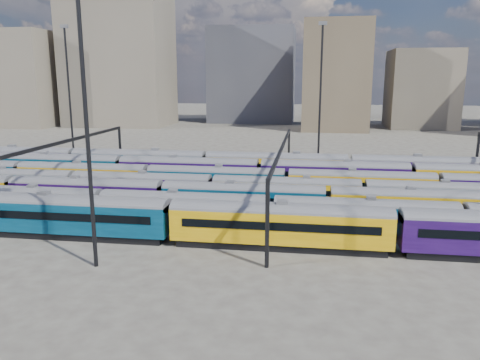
# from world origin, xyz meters

# --- Properties ---
(ground) EXTENTS (500.00, 500.00, 0.00)m
(ground) POSITION_xyz_m (0.00, 0.00, 0.00)
(ground) COLOR #46423C
(ground) RESTS_ON ground
(rake_0) EXTENTS (131.06, 3.19, 5.39)m
(rake_0) POSITION_xyz_m (21.77, -15.00, 2.83)
(rake_0) COLOR black
(rake_0) RESTS_ON ground
(rake_1) EXTENTS (116.00, 2.83, 4.76)m
(rake_1) POSITION_xyz_m (-9.84, -10.00, 2.50)
(rake_1) COLOR black
(rake_1) RESTS_ON ground
(rake_2) EXTENTS (99.09, 2.90, 4.88)m
(rake_2) POSITION_xyz_m (5.76, -5.00, 2.56)
(rake_2) COLOR black
(rake_2) RESTS_ON ground
(rake_3) EXTENTS (115.28, 2.81, 4.73)m
(rake_3) POSITION_xyz_m (0.94, 0.00, 2.48)
(rake_3) COLOR black
(rake_3) RESTS_ON ground
(rake_4) EXTENTS (119.48, 2.92, 4.90)m
(rake_4) POSITION_xyz_m (-9.57, 5.00, 2.57)
(rake_4) COLOR black
(rake_4) RESTS_ON ground
(rake_5) EXTENTS (152.51, 3.18, 5.37)m
(rake_5) POSITION_xyz_m (-4.79, 10.00, 2.82)
(rake_5) COLOR black
(rake_5) RESTS_ON ground
(rake_6) EXTENTS (136.97, 3.34, 5.64)m
(rake_6) POSITION_xyz_m (-3.24, 15.00, 2.96)
(rake_6) COLOR black
(rake_6) RESTS_ON ground
(gantry_1) EXTENTS (0.35, 40.35, 8.03)m
(gantry_1) POSITION_xyz_m (-20.00, 0.00, 6.79)
(gantry_1) COLOR black
(gantry_1) RESTS_ON ground
(gantry_2) EXTENTS (0.35, 40.35, 8.03)m
(gantry_2) POSITION_xyz_m (10.00, 0.00, 6.79)
(gantry_2) COLOR black
(gantry_2) RESTS_ON ground
(mast_1) EXTENTS (1.40, 0.50, 25.60)m
(mast_1) POSITION_xyz_m (-30.00, 22.00, 13.97)
(mast_1) COLOR black
(mast_1) RESTS_ON ground
(mast_2) EXTENTS (1.40, 0.50, 25.60)m
(mast_2) POSITION_xyz_m (-5.00, -22.00, 13.97)
(mast_2) COLOR black
(mast_2) RESTS_ON ground
(mast_3) EXTENTS (1.40, 0.50, 25.60)m
(mast_3) POSITION_xyz_m (15.00, 24.00, 13.97)
(mast_3) COLOR black
(mast_3) RESTS_ON ground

